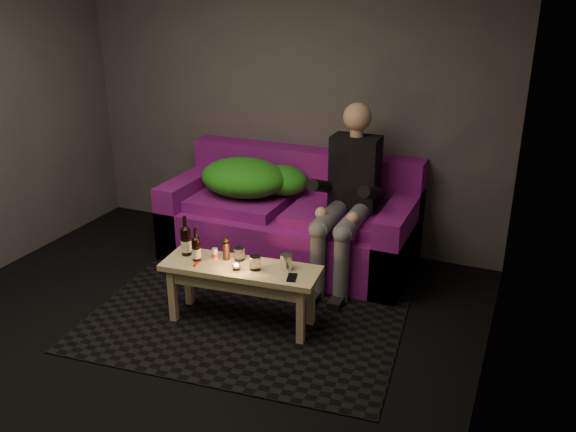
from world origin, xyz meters
name	(u,v)px	position (x,y,z in m)	size (l,w,h in m)	color
floor	(153,361)	(0.00, 0.00, 0.00)	(4.50, 4.50, 0.00)	black
room	(175,98)	(0.00, 0.47, 1.64)	(4.50, 4.50, 4.50)	silver
rug	(245,319)	(0.33, 0.70, 0.01)	(2.25, 1.64, 0.01)	black
sofa	(291,222)	(0.22, 1.82, 0.33)	(2.14, 0.97, 0.92)	#730F66
green_blanket	(251,178)	(-0.16, 1.81, 0.69)	(0.94, 0.64, 0.32)	#198E1A
person	(348,193)	(0.79, 1.65, 0.74)	(0.39, 0.89, 1.43)	black
coffee_table	(241,276)	(0.33, 0.65, 0.38)	(1.15, 0.46, 0.46)	tan
beer_bottle_a	(186,241)	(-0.12, 0.66, 0.57)	(0.08, 0.08, 0.30)	black
beer_bottle_b	(196,249)	(0.00, 0.61, 0.55)	(0.06, 0.06, 0.25)	black
salt_shaker	(215,254)	(0.11, 0.68, 0.50)	(0.04, 0.04, 0.08)	silver
pepper_mill	(226,251)	(0.19, 0.71, 0.53)	(0.05, 0.05, 0.13)	black
tumbler_back	(239,254)	(0.28, 0.74, 0.51)	(0.08, 0.08, 0.09)	white
tealight	(236,266)	(0.33, 0.59, 0.48)	(0.06, 0.06, 0.04)	white
tumbler_front	(255,263)	(0.45, 0.64, 0.51)	(0.08, 0.08, 0.10)	white
steel_cup	(286,262)	(0.65, 0.73, 0.52)	(0.08, 0.08, 0.11)	silver
smartphone	(292,278)	(0.73, 0.62, 0.46)	(0.06, 0.12, 0.01)	black
red_lighter	(196,264)	(0.03, 0.54, 0.47)	(0.02, 0.07, 0.01)	red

